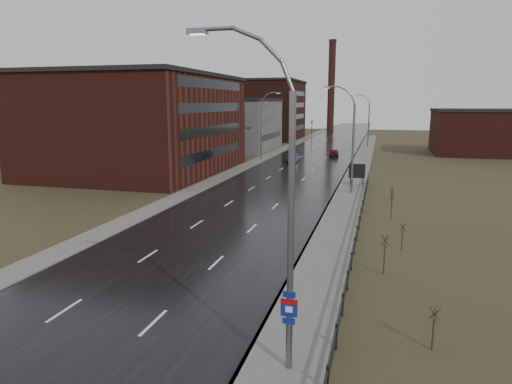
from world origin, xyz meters
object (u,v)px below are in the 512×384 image
Objects in this scene: streetlight_main at (282,209)px; car_near at (292,158)px; car_far at (334,153)px; billboard at (357,172)px.

streetlight_main is 2.70× the size of car_near.
car_near is 1.13× the size of car_far.
billboard reaches higher than car_near.
car_near is at bearing 58.03° from car_far.
streetlight_main is 3.06× the size of car_far.
billboard is (0.63, 38.56, -4.27)m from streetlight_main.
streetlight_main is 69.00m from car_far.
car_near is (-11.34, 19.49, -1.05)m from billboard.
streetlight_main is 59.26m from car_near.
streetlight_main reaches higher than car_near.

